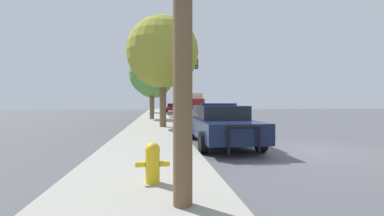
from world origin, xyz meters
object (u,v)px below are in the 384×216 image
at_px(fire_hydrant, 153,161).
at_px(tree_sidewalk_mid, 152,74).
at_px(car_background_oncoming, 202,109).
at_px(box_truck, 195,102).
at_px(tree_sidewalk_far, 153,79).
at_px(police_car, 220,124).
at_px(tree_sidewalk_near, 163,52).
at_px(car_background_distant, 172,108).
at_px(traffic_light, 175,76).

height_order(fire_hydrant, tree_sidewalk_mid, tree_sidewalk_mid).
xyz_separation_m(car_background_oncoming, box_truck, (0.18, 8.35, 1.03)).
height_order(box_truck, tree_sidewalk_far, tree_sidewalk_far).
xyz_separation_m(police_car, tree_sidewalk_mid, (-2.80, 13.77, 3.39)).
distance_m(tree_sidewalk_far, tree_sidewalk_mid, 16.06).
bearing_deg(police_car, tree_sidewalk_mid, -78.15).
height_order(box_truck, tree_sidewalk_near, tree_sidewalk_near).
height_order(police_car, car_background_oncoming, police_car).
xyz_separation_m(tree_sidewalk_mid, tree_sidewalk_near, (0.81, -7.72, 0.40)).
distance_m(police_car, car_background_distant, 34.39).
bearing_deg(tree_sidewalk_near, tree_sidewalk_mid, 95.95).
height_order(car_background_oncoming, tree_sidewalk_far, tree_sidewalk_far).
xyz_separation_m(traffic_light, tree_sidewalk_mid, (-2.12, -0.74, 0.06)).
relative_size(traffic_light, tree_sidewalk_far, 0.71).
xyz_separation_m(police_car, car_background_distant, (0.19, 34.39, 0.01)).
relative_size(tree_sidewalk_far, tree_sidewalk_mid, 1.33).
bearing_deg(car_background_distant, traffic_light, -89.40).
height_order(traffic_light, tree_sidewalk_mid, tree_sidewalk_mid).
distance_m(traffic_light, car_background_oncoming, 15.09).
height_order(traffic_light, car_background_oncoming, traffic_light).
xyz_separation_m(car_background_distant, tree_sidewalk_near, (-2.18, -28.35, 3.78)).
xyz_separation_m(tree_sidewalk_far, tree_sidewalk_near, (0.91, -23.75, -0.66)).
height_order(fire_hydrant, car_background_distant, car_background_distant).
bearing_deg(tree_sidewalk_mid, tree_sidewalk_near, -84.05).
bearing_deg(fire_hydrant, traffic_light, 84.83).
bearing_deg(tree_sidewalk_near, car_background_distant, 85.60).
xyz_separation_m(police_car, traffic_light, (-0.67, 14.51, 3.33)).
height_order(police_car, fire_hydrant, police_car).
bearing_deg(car_background_oncoming, tree_sidewalk_far, -8.13).
bearing_deg(police_car, fire_hydrant, 63.59).
bearing_deg(tree_sidewalk_mid, police_car, -78.51).
relative_size(car_background_distant, tree_sidewalk_mid, 0.77).
height_order(car_background_distant, tree_sidewalk_mid, tree_sidewalk_mid).
bearing_deg(tree_sidewalk_near, fire_hydrant, -92.27).
xyz_separation_m(fire_hydrant, tree_sidewalk_near, (0.43, 10.84, 4.06)).
relative_size(car_background_distant, car_background_oncoming, 1.01).
relative_size(traffic_light, car_background_oncoming, 1.23).
distance_m(box_truck, tree_sidewalk_far, 10.73).
distance_m(car_background_oncoming, tree_sidewalk_near, 23.49).
bearing_deg(tree_sidewalk_far, police_car, -84.43).
xyz_separation_m(traffic_light, car_background_distant, (0.87, 19.88, -3.32)).
bearing_deg(tree_sidewalk_far, fire_hydrant, -89.20).
xyz_separation_m(box_truck, tree_sidewalk_far, (-7.45, -6.88, 3.49)).
height_order(car_background_distant, car_background_oncoming, car_background_distant).
distance_m(traffic_light, box_truck, 22.89).
height_order(car_background_oncoming, tree_sidewalk_near, tree_sidewalk_near).
relative_size(police_car, fire_hydrant, 7.33).
distance_m(police_car, box_truck, 36.97).
bearing_deg(fire_hydrant, police_car, 63.22).
bearing_deg(car_background_distant, tree_sidewalk_near, -91.31).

